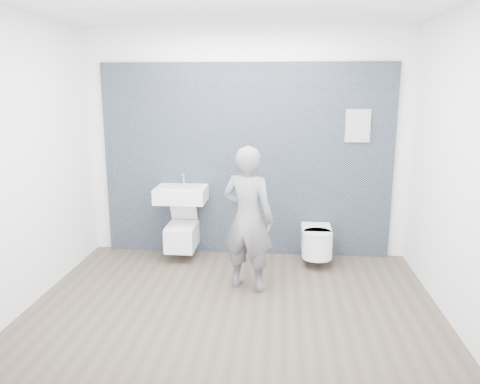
# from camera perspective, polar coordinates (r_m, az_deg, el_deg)

# --- Properties ---
(ground) EXTENTS (4.00, 4.00, 0.00)m
(ground) POSITION_cam_1_polar(r_m,az_deg,el_deg) (4.81, -0.66, -13.31)
(ground) COLOR brown
(ground) RESTS_ON ground
(room_shell) EXTENTS (4.00, 4.00, 4.00)m
(room_shell) POSITION_cam_1_polar(r_m,az_deg,el_deg) (4.33, -0.72, 7.82)
(room_shell) COLOR white
(room_shell) RESTS_ON ground
(tile_wall) EXTENTS (3.60, 0.06, 2.40)m
(tile_wall) POSITION_cam_1_polar(r_m,az_deg,el_deg) (6.16, 0.73, -7.32)
(tile_wall) COLOR black
(tile_wall) RESTS_ON ground
(washbasin) EXTENTS (0.61, 0.46, 0.46)m
(washbasin) POSITION_cam_1_polar(r_m,az_deg,el_deg) (5.78, -7.18, -0.23)
(washbasin) COLOR white
(washbasin) RESTS_ON ground
(toilet_square) EXTENTS (0.35, 0.51, 0.65)m
(toilet_square) POSITION_cam_1_polar(r_m,az_deg,el_deg) (5.90, -7.08, -5.18)
(toilet_square) COLOR white
(toilet_square) RESTS_ON ground
(toilet_rounded) EXTENTS (0.36, 0.61, 0.33)m
(toilet_rounded) POSITION_cam_1_polar(r_m,az_deg,el_deg) (5.75, 9.33, -5.97)
(toilet_rounded) COLOR white
(toilet_rounded) RESTS_ON ground
(info_placard) EXTENTS (0.29, 0.03, 0.39)m
(info_placard) POSITION_cam_1_polar(r_m,az_deg,el_deg) (6.16, 13.33, -7.65)
(info_placard) COLOR silver
(info_placard) RESTS_ON ground
(visitor) EXTENTS (0.65, 0.52, 1.53)m
(visitor) POSITION_cam_1_polar(r_m,az_deg,el_deg) (4.87, 0.97, -3.30)
(visitor) COLOR slate
(visitor) RESTS_ON ground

